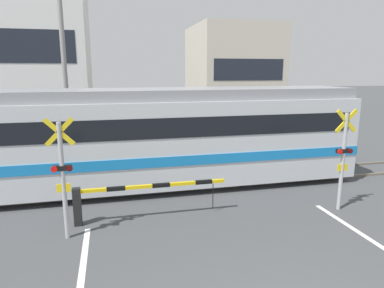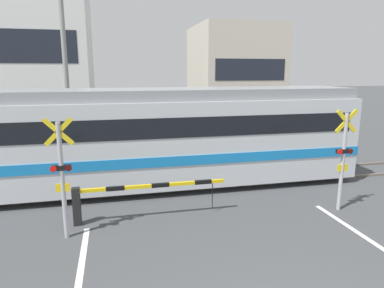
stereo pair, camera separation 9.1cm
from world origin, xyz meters
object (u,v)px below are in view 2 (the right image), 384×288
object	(u,v)px
commuter_train	(36,140)
pedestrian	(171,132)
crossing_signal_right	(343,156)
crossing_signal_left	(62,173)
crossing_barrier_far	(229,146)
crossing_barrier_near	(121,195)

from	to	relation	value
commuter_train	pedestrian	size ratio (longest dim) A/B	13.46
crossing_signal_right	pedestrian	xyz separation A→B (m)	(-3.48, 9.07, -0.71)
crossing_signal_left	crossing_barrier_far	bearing A→B (deg)	43.49
commuter_train	crossing_signal_right	xyz separation A→B (m)	(8.83, -3.36, -0.19)
crossing_barrier_far	crossing_signal_right	size ratio (longest dim) A/B	1.39
crossing_barrier_far	pedestrian	bearing A→B (deg)	124.48
commuter_train	crossing_signal_right	bearing A→B (deg)	-20.82
commuter_train	crossing_barrier_far	size ratio (longest dim) A/B	5.28
crossing_barrier_near	crossing_signal_left	xyz separation A→B (m)	(-1.34, -0.67, 0.90)
crossing_barrier_near	crossing_signal_left	bearing A→B (deg)	-153.40
crossing_barrier_near	commuter_train	bearing A→B (deg)	133.48
commuter_train	crossing_signal_left	world-z (taller)	commuter_train
crossing_barrier_near	pedestrian	distance (m)	8.85
crossing_signal_left	crossing_signal_right	xyz separation A→B (m)	(7.63, 0.00, 0.00)
crossing_signal_right	pedestrian	world-z (taller)	crossing_signal_right
crossing_barrier_near	crossing_signal_right	world-z (taller)	crossing_signal_right
commuter_train	crossing_signal_left	bearing A→B (deg)	-70.31
crossing_barrier_far	crossing_signal_left	bearing A→B (deg)	-136.51
crossing_signal_right	crossing_barrier_near	bearing A→B (deg)	173.88
commuter_train	crossing_barrier_far	xyz separation A→B (m)	(7.48, 2.60, -1.09)
commuter_train	pedestrian	bearing A→B (deg)	46.89
crossing_barrier_near	crossing_signal_right	size ratio (longest dim) A/B	1.39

